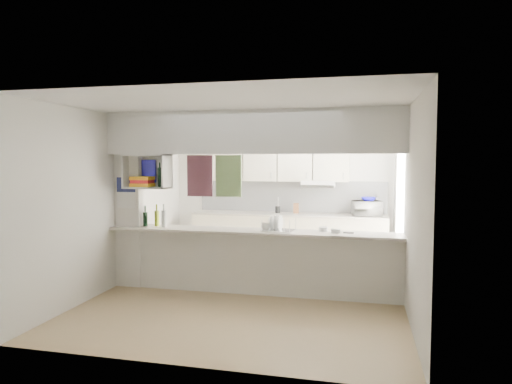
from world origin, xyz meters
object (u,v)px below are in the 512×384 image
(bowl, at_px, (369,199))
(dish_rack, at_px, (279,224))
(wine_bottles, at_px, (156,218))
(microwave, at_px, (367,208))

(bowl, bearing_deg, dish_rack, -121.68)
(dish_rack, bearing_deg, wine_bottles, -171.83)
(microwave, relative_size, wine_bottles, 1.32)
(bowl, height_order, dish_rack, bowl)
(microwave, xyz_separation_m, dish_rack, (-1.23, -2.06, -0.05))
(bowl, bearing_deg, microwave, 132.59)
(microwave, bearing_deg, dish_rack, 46.24)
(bowl, distance_m, dish_rack, 2.40)
(microwave, bearing_deg, bowl, 119.70)
(microwave, height_order, bowl, bowl)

